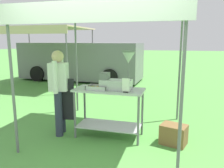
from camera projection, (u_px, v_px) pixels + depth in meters
The scene contains 10 objects.
ground_plane at pixel (146, 87), 8.83m from camera, with size 70.00×70.00×0.00m, color #519342.
stall_canopy at pixel (110, 16), 3.97m from camera, with size 2.68×2.53×2.29m.
donut_cart at pixel (109, 103), 4.17m from camera, with size 1.27×0.58×0.92m.
donut_tray at pixel (98, 88), 4.08m from camera, with size 0.39×0.28×0.07m.
donut_fryer at pixel (118, 77), 4.01m from camera, with size 0.62×0.28×0.70m.
menu_sign at pixel (126, 86), 3.82m from camera, with size 0.13×0.05×0.24m.
vendor at pixel (59, 88), 4.24m from camera, with size 0.47×0.54×1.61m.
supply_crate at pixel (174, 134), 3.94m from camera, with size 0.50×0.43×0.35m.
van_grey at pixel (81, 61), 10.34m from camera, with size 5.50×2.22×1.69m.
neighbour_tent at pixel (43, 29), 8.81m from camera, with size 3.34×2.64×2.29m.
Camera 1 is at (1.04, -2.69, 1.78)m, focal length 36.21 mm.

